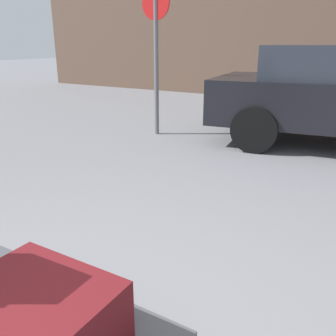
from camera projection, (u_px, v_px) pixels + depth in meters
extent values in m
cylinder|color=black|center=(10.00, 302.00, 1.97)|extent=(0.24, 0.06, 0.24)
cube|color=maroon|center=(36.00, 320.00, 1.35)|extent=(0.57, 0.47, 0.27)
cylinder|color=black|center=(272.00, 110.00, 6.51)|extent=(0.67, 0.31, 0.64)
cylinder|color=black|center=(255.00, 129.00, 5.03)|extent=(0.67, 0.31, 0.64)
cylinder|color=slate|center=(156.00, 64.00, 5.79)|extent=(0.07, 0.07, 2.27)
cylinder|color=red|center=(156.00, 3.00, 5.50)|extent=(0.50, 0.04, 0.50)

